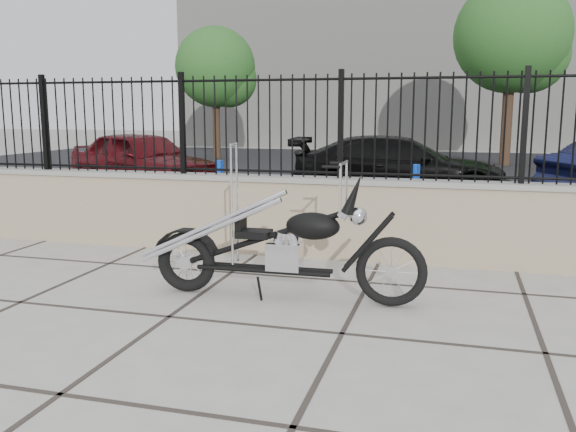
{
  "coord_description": "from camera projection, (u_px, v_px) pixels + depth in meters",
  "views": [
    {
      "loc": [
        2.31,
        -4.53,
        1.74
      ],
      "look_at": [
        0.76,
        1.06,
        0.74
      ],
      "focal_mm": 38.0,
      "sensor_mm": 36.0,
      "label": 1
    }
  ],
  "objects": [
    {
      "name": "tree_left",
      "position": [
        215.0,
        63.0,
        22.17
      ],
      "size": [
        2.91,
        2.91,
        4.91
      ],
      "rotation": [
        0.0,
        0.0,
        -0.42
      ],
      "color": "#382619",
      "rests_on": "ground_plane"
    },
    {
      "name": "chopper_motorcycle",
      "position": [
        279.0,
        221.0,
        5.6
      ],
      "size": [
        2.47,
        0.5,
        1.47
      ],
      "primitive_type": null,
      "rotation": [
        0.0,
        0.0,
        0.03
      ],
      "color": "black",
      "rests_on": "ground_plane"
    },
    {
      "name": "tree_right",
      "position": [
        512.0,
        30.0,
        18.98
      ],
      "size": [
        3.57,
        3.57,
        6.03
      ],
      "rotation": [
        0.0,
        0.0,
        0.11
      ],
      "color": "#382619",
      "rests_on": "ground_plane"
    },
    {
      "name": "retaining_wall",
      "position": [
        259.0,
        214.0,
        7.5
      ],
      "size": [
        14.0,
        0.36,
        0.96
      ],
      "primitive_type": "cube",
      "color": "gray",
      "rests_on": "ground_plane"
    },
    {
      "name": "bollard_b",
      "position": [
        416.0,
        194.0,
        9.42
      ],
      "size": [
        0.14,
        0.14,
        0.93
      ],
      "primitive_type": "cylinder",
      "rotation": [
        0.0,
        0.0,
        -0.26
      ],
      "color": "#0B26AD",
      "rests_on": "ground_plane"
    },
    {
      "name": "background_building",
      "position": [
        412.0,
        64.0,
        29.69
      ],
      "size": [
        22.0,
        6.0,
        8.0
      ],
      "primitive_type": "cube",
      "color": "beige",
      "rests_on": "ground_plane"
    },
    {
      "name": "bollard_a",
      "position": [
        220.0,
        189.0,
        10.09
      ],
      "size": [
        0.15,
        0.15,
        0.93
      ],
      "primitive_type": "cylinder",
      "rotation": [
        0.0,
        0.0,
        0.4
      ],
      "color": "blue",
      "rests_on": "ground_plane"
    },
    {
      "name": "iron_fence",
      "position": [
        259.0,
        126.0,
        7.31
      ],
      "size": [
        14.0,
        0.08,
        1.2
      ],
      "primitive_type": "cube",
      "color": "black",
      "rests_on": "retaining_wall"
    },
    {
      "name": "car_red",
      "position": [
        142.0,
        160.0,
        13.36
      ],
      "size": [
        4.18,
        3.06,
        1.32
      ],
      "primitive_type": "imported",
      "rotation": [
        0.0,
        0.0,
        1.13
      ],
      "color": "#4A0A0F",
      "rests_on": "parking_lot"
    },
    {
      "name": "ground_plane",
      "position": [
        169.0,
        317.0,
        5.21
      ],
      "size": [
        90.0,
        90.0,
        0.0
      ],
      "primitive_type": "plane",
      "color": "#99968E",
      "rests_on": "ground"
    },
    {
      "name": "parking_lot",
      "position": [
        370.0,
        174.0,
        17.08
      ],
      "size": [
        30.0,
        30.0,
        0.0
      ],
      "primitive_type": "plane",
      "color": "black",
      "rests_on": "ground"
    },
    {
      "name": "car_black",
      "position": [
        399.0,
        167.0,
        12.16
      ],
      "size": [
        4.44,
        2.14,
        1.25
      ],
      "primitive_type": "imported",
      "rotation": [
        0.0,
        0.0,
        1.66
      ],
      "color": "black",
      "rests_on": "parking_lot"
    }
  ]
}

